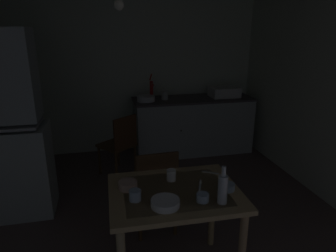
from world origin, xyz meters
The scene contains 20 objects.
ground_plane centered at (0.00, 0.00, 0.00)m, with size 5.11×5.11×0.00m, color brown.
wall_back centered at (0.00, 2.04, 1.21)m, with size 4.21×0.10×2.41m, color beige.
counter_cabinet centered at (1.01, 1.67, 0.44)m, with size 1.86×0.64×0.88m.
sink_basin centered at (1.51, 1.67, 0.96)m, with size 0.44×0.34×0.15m.
hand_pump centered at (0.36, 1.72, 1.05)m, with size 0.05×0.27×0.39m.
mixing_bowl_counter centered at (0.25, 1.62, 0.92)m, with size 0.26×0.26×0.08m, color white.
stoneware_crock centered at (0.55, 1.67, 0.94)m, with size 0.10×0.10×0.12m, color beige.
dining_table centered at (0.09, -0.83, 0.66)m, with size 0.96×0.75×0.77m.
chair_far_side centered at (0.05, -0.23, 0.47)m, with size 0.42×0.42×0.87m.
chair_by_counter centered at (-0.19, 1.07, 0.45)m, with size 0.56×0.56×0.84m.
serving_bowl_wide centered at (0.47, -0.91, 0.80)m, with size 0.11×0.11×0.05m, color #9EB2C6.
soup_bowl_small centered at (-0.24, -0.73, 0.80)m, with size 0.14×0.14×0.06m, color tan.
sauce_dish centered at (-0.02, -1.02, 0.80)m, with size 0.19×0.19×0.05m, color white.
teacup_cream centered at (0.24, -1.02, 0.80)m, with size 0.09×0.09×0.06m, color #9EB2C6.
mug_dark centered at (-0.21, -0.90, 0.81)m, with size 0.08×0.08×0.08m, color #9EB2C6.
teacup_mint centered at (0.10, -0.67, 0.82)m, with size 0.07×0.07×0.09m, color white.
glass_bottle centered at (0.36, -1.06, 0.88)m, with size 0.07×0.07×0.27m.
table_knife centered at (0.29, -0.81, 0.78)m, with size 0.17×0.02×0.01m, color silver.
teaspoon_near_bowl centered at (0.44, -0.62, 0.78)m, with size 0.14×0.02×0.01m, color beige.
pendant_bulb centered at (-0.21, -0.15, 2.08)m, with size 0.08×0.08×0.08m, color #F9EFCC.
Camera 1 is at (-0.39, -2.75, 1.90)m, focal length 32.48 mm.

